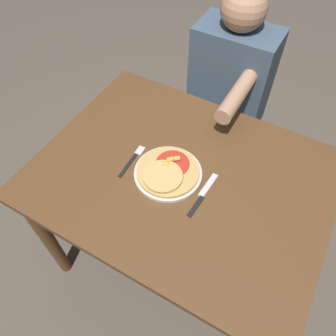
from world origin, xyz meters
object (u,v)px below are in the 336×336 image
at_px(plate, 168,173).
at_px(person_diner, 229,88).
at_px(knife, 202,195).
at_px(dining_table, 181,190).
at_px(pizza, 167,172).
at_px(fork, 133,159).

bearing_deg(plate, person_diner, 91.25).
bearing_deg(knife, person_diner, 104.22).
height_order(dining_table, knife, knife).
height_order(dining_table, person_diner, person_diner).
height_order(knife, person_diner, person_diner).
bearing_deg(pizza, plate, 87.08).
bearing_deg(pizza, knife, -5.98).
relative_size(pizza, knife, 1.10).
height_order(pizza, fork, pizza).
bearing_deg(person_diner, fork, -102.23).
distance_m(plate, pizza, 0.02).
xyz_separation_m(dining_table, plate, (-0.05, -0.03, 0.12)).
xyz_separation_m(dining_table, knife, (0.11, -0.05, 0.12)).
relative_size(fork, person_diner, 0.14).
bearing_deg(dining_table, fork, -170.66).
height_order(pizza, knife, pizza).
relative_size(plate, fork, 1.51).
height_order(fork, person_diner, person_diner).
height_order(fork, knife, same).
bearing_deg(fork, pizza, -0.31).
relative_size(dining_table, person_diner, 0.92).
relative_size(knife, person_diner, 0.18).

